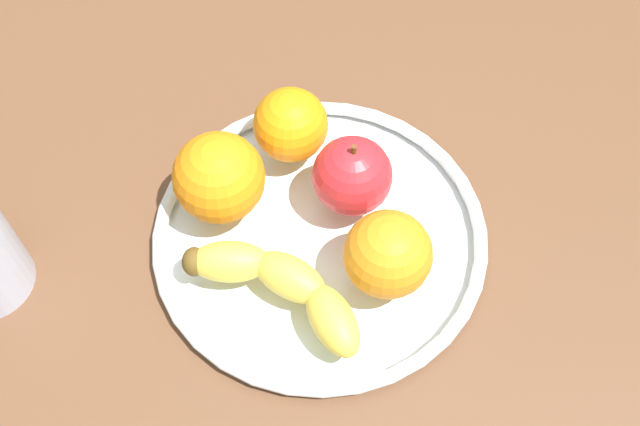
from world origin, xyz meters
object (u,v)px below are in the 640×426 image
banana (279,285)px  orange_center (291,125)px  fruit_bowl (320,236)px  orange_front_right (219,178)px  orange_back_right (388,254)px  apple (352,176)px

banana → orange_center: (2.02, -14.82, 1.63)cm
fruit_bowl → orange_center: (4.17, -8.31, 4.25)cm
orange_front_right → orange_center: bearing=-124.2°
banana → fruit_bowl: bearing=-86.8°
banana → orange_back_right: size_ratio=2.30×
apple → orange_back_right: apple is taller
banana → orange_back_right: (-8.24, -3.32, 1.89)cm
orange_back_right → fruit_bowl: bearing=-27.7°
apple → orange_back_right: 8.10cm
banana → orange_back_right: bearing=-136.6°
fruit_bowl → banana: (2.15, 6.51, 2.62)cm
banana → orange_back_right: orange_back_right is taller
fruit_bowl → orange_back_right: size_ratio=4.03×
fruit_bowl → banana: 7.34cm
fruit_bowl → apple: 6.17cm
fruit_bowl → banana: banana is taller
fruit_bowl → banana: bearing=71.7°
banana → orange_front_right: orange_front_right is taller
fruit_bowl → apple: (-2.09, -3.85, 4.35)cm
banana → apple: apple is taller
orange_center → orange_front_right: 8.44cm
fruit_bowl → orange_front_right: (8.90, -1.34, 4.83)cm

